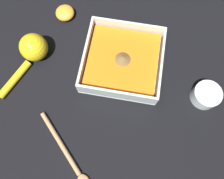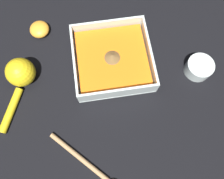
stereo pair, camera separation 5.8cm
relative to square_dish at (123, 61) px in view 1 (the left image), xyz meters
name	(u,v)px [view 1 (the left image)]	position (x,y,z in m)	size (l,w,h in m)	color
ground_plane	(117,71)	(-0.01, -0.03, -0.02)	(4.00, 4.00, 0.00)	black
square_dish	(123,61)	(0.00, 0.00, 0.00)	(0.21, 0.21, 0.06)	silver
spice_bowl	(206,95)	(0.23, -0.06, 0.00)	(0.07, 0.07, 0.04)	silver
lemon_squeezer	(32,51)	(-0.25, -0.02, 0.02)	(0.11, 0.19, 0.08)	yellow
lemon_half	(65,13)	(-0.20, 0.13, 0.00)	(0.06, 0.06, 0.03)	orange
wooden_spoon	(67,154)	(-0.10, -0.27, -0.01)	(0.17, 0.17, 0.01)	tan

